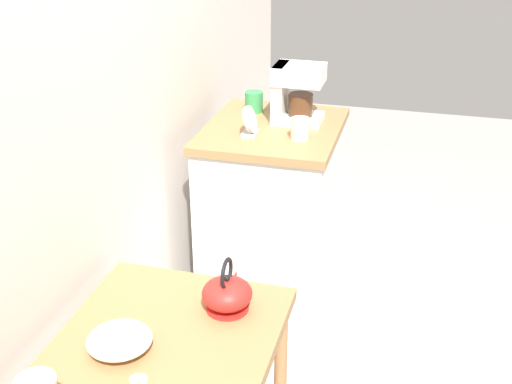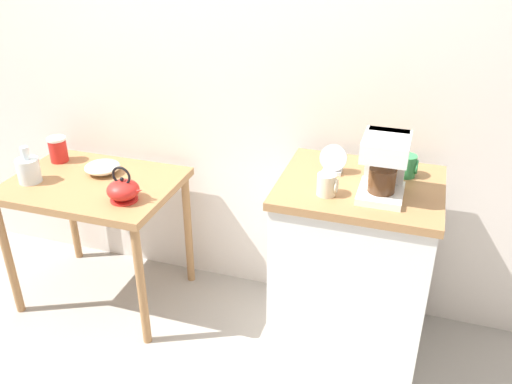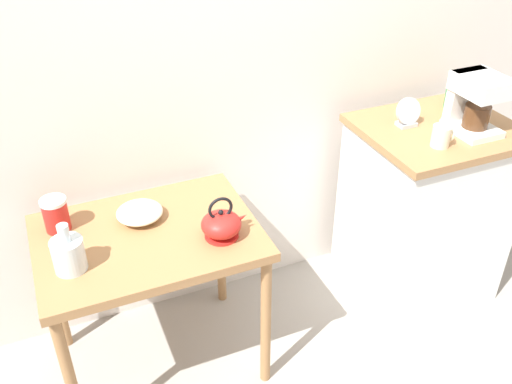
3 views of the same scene
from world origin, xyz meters
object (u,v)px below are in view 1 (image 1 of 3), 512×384
at_px(teakettle, 227,293).
at_px(coffee_maker, 294,91).
at_px(table_clock, 250,123).
at_px(mug_tall_green, 254,102).
at_px(mug_small_cream, 300,128).
at_px(bowl_stoneware, 119,340).

bearing_deg(teakettle, coffee_maker, 2.47).
xyz_separation_m(teakettle, coffee_maker, (1.19, 0.05, 0.29)).
xyz_separation_m(coffee_maker, table_clock, (-0.23, 0.14, -0.08)).
relative_size(mug_tall_green, mug_small_cream, 1.05).
bearing_deg(mug_tall_green, table_clock, -167.87).
distance_m(coffee_maker, mug_tall_green, 0.24).
distance_m(coffee_maker, table_clock, 0.28).
bearing_deg(table_clock, bowl_stoneware, 177.92).
distance_m(mug_small_cream, table_clock, 0.22).
distance_m(teakettle, coffee_maker, 1.23).
bearing_deg(bowl_stoneware, mug_tall_green, 0.85).
xyz_separation_m(mug_small_cream, table_clock, (-0.02, 0.21, 0.01)).
bearing_deg(coffee_maker, table_clock, 148.54).
bearing_deg(teakettle, mug_tall_green, 11.49).
bearing_deg(mug_tall_green, mug_small_cream, -136.49).
relative_size(mug_tall_green, table_clock, 0.74).
distance_m(teakettle, mug_tall_green, 1.32).
relative_size(coffee_maker, mug_small_cream, 2.81).
distance_m(bowl_stoneware, teakettle, 0.36).
bearing_deg(table_clock, teakettle, -168.72).
relative_size(coffee_maker, mug_tall_green, 2.67).
height_order(bowl_stoneware, mug_small_cream, mug_small_cream).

